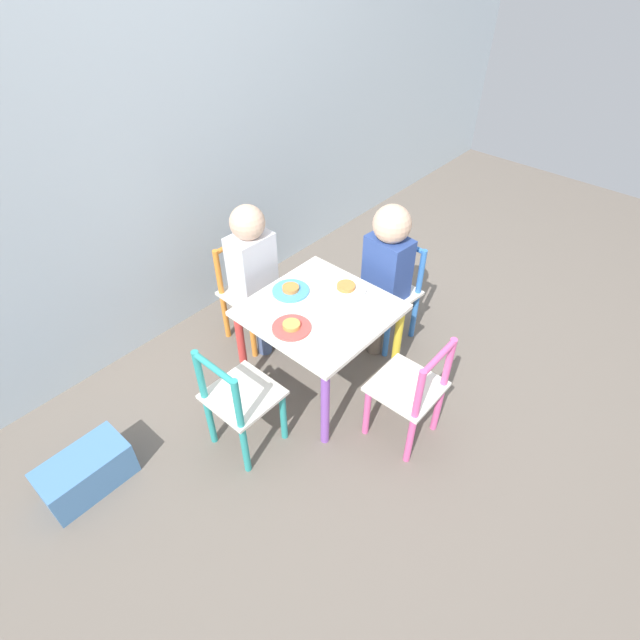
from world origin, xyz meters
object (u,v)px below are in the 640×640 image
storage_bin (86,472)px  plate_left (291,327)px  chair_teal (239,402)px  kids_table (320,320)px  chair_orange (250,294)px  chair_pink (411,393)px  chair_blue (390,294)px  plate_back (291,290)px  plate_right (346,288)px  child_back (254,267)px  child_right (386,265)px

storage_bin → plate_left: bearing=-19.6°
plate_left → chair_teal: bearing=-179.3°
plate_left → kids_table: bearing=-0.0°
chair_orange → storage_bin: 1.06m
chair_orange → chair_pink: (-0.01, -0.96, 0.00)m
chair_blue → chair_teal: size_ratio=1.00×
plate_back → chair_pink: bearing=-89.4°
kids_table → chair_pink: (0.01, -0.48, -0.11)m
chair_orange → plate_right: (0.16, -0.48, 0.19)m
kids_table → plate_right: 0.19m
child_back → plate_left: child_back is taller
chair_teal → child_back: child_back is taller
chair_blue → child_back: size_ratio=0.70×
chair_teal → chair_orange: bearing=-45.9°
chair_pink → child_back: size_ratio=0.70×
chair_blue → plate_right: chair_blue is taller
child_right → plate_left: child_right is taller
chair_orange → kids_table: bearing=-90.0°
chair_orange → plate_right: size_ratio=2.90×
chair_pink → plate_right: chair_pink is taller
chair_orange → plate_back: size_ratio=3.22×
child_right → plate_back: 0.47m
chair_teal → plate_left: bearing=-89.8°
storage_bin → chair_teal: bearing=-29.5°
chair_pink → plate_back: chair_pink is taller
chair_teal → plate_left: (0.31, 0.00, 0.19)m
kids_table → chair_blue: 0.49m
chair_orange → plate_back: (-0.01, -0.31, 0.19)m
storage_bin → chair_pink: bearing=-37.3°
plate_back → child_back: bearing=87.5°
child_right → chair_teal: bearing=-87.2°
plate_right → child_back: bearing=111.2°
kids_table → plate_left: bearing=180.0°
chair_orange → chair_teal: (-0.49, -0.48, 0.00)m
chair_orange → child_right: size_ratio=0.70×
chair_blue → chair_pink: bearing=-42.2°
child_right → plate_left: (-0.59, 0.04, -0.02)m
kids_table → chair_orange: bearing=88.5°
chair_pink → storage_bin: (-1.03, 0.78, -0.18)m
plate_right → storage_bin: size_ratio=0.55×
chair_orange → plate_left: chair_orange is taller
plate_back → plate_left: bearing=-135.0°
chair_blue → chair_orange: bearing=-133.3°
child_right → storage_bin: child_right is taller
chair_pink → child_back: child_back is taller
plate_back → storage_bin: (-1.02, 0.13, -0.37)m
plate_right → chair_blue: bearing=-7.5°
chair_teal → child_back: size_ratio=0.70×
chair_blue → storage_bin: bearing=-98.0°
chair_teal → storage_bin: bearing=60.1°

